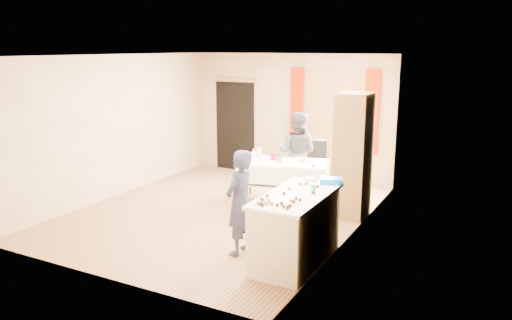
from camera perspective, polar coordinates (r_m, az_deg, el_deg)
The scene contains 29 objects.
floor at distance 8.50m, azimuth -3.97°, elevation -6.02°, with size 4.50×5.50×0.02m, color #9E7047.
ceiling at distance 8.05m, azimuth -4.27°, elevation 11.92°, with size 4.50×5.50×0.02m, color white.
wall_back at distance 10.59m, azimuth 3.79°, elevation 5.04°, with size 4.50×0.02×2.60m, color tan.
wall_front at distance 6.06m, azimuth -17.97°, elevation -1.50°, with size 4.50×0.02×2.60m, color tan.
wall_left at distance 9.55m, azimuth -15.76°, elevation 3.72°, with size 0.02×5.50×2.60m, color tan.
wall_right at distance 7.26m, azimuth 11.24°, elevation 1.20°, with size 0.02×5.50×2.60m, color tan.
window_frame at distance 10.17m, azimuth 8.89°, elevation 5.72°, with size 1.32×0.06×1.52m, color olive.
window_pane at distance 10.15m, azimuth 8.87°, elevation 5.71°, with size 1.20×0.02×1.40m, color white.
curtain_left at distance 10.40m, azimuth 4.72°, elevation 5.99°, with size 0.28×0.06×1.65m, color #8E1B02.
curtain_right at distance 9.90m, azimuth 13.09°, elevation 5.35°, with size 0.28×0.06×1.65m, color #8E1B02.
doorway at distance 11.19m, azimuth -2.40°, elevation 3.92°, with size 0.95×0.04×2.00m, color black.
door_lintel at distance 11.05m, azimuth -2.53°, elevation 9.13°, with size 1.05×0.06×0.08m, color olive.
cabinet at distance 8.17m, azimuth 11.01°, elevation 0.45°, with size 0.50×0.60×2.03m, color brown.
counter at distance 6.49m, azimuth 4.60°, elevation -7.77°, with size 0.73×1.54×0.91m.
party_table at distance 8.92m, azimuth 3.13°, elevation -2.05°, with size 1.70×1.14×0.75m.
chair at distance 9.79m, azimuth 6.78°, elevation -1.74°, with size 0.49×0.49×0.96m.
girl at distance 6.64m, azimuth -1.86°, elevation -4.89°, with size 0.37×0.54×1.43m, color #222642.
woman at distance 9.46m, azimuth 4.72°, elevation 0.85°, with size 0.79×0.63×1.55m, color black.
soda_can at distance 6.39m, azimuth 6.56°, elevation -3.27°, with size 0.07×0.07×0.12m, color green.
mixing_bowl at distance 5.97m, azimuth 0.75°, elevation -4.73°, with size 0.21×0.21×0.05m, color white.
foam_block at distance 6.85m, azimuth 6.24°, elevation -2.33°, with size 0.15×0.10×0.08m, color white.
blue_basket at distance 6.88m, azimuth 8.59°, elevation -2.35°, with size 0.30×0.20×0.08m, color blue.
pitcher at distance 8.82m, azimuth 0.37°, elevation 0.57°, with size 0.11×0.11×0.22m, color silver.
cup_red at distance 8.94m, azimuth 2.01°, elevation 0.35°, with size 0.13×0.13×0.10m, color red.
cup_rainbow at distance 8.70m, azimuth 2.67°, elevation 0.04°, with size 0.17×0.17×0.12m, color red.
small_bowl at distance 8.90m, azimuth 5.28°, elevation 0.09°, with size 0.18×0.18×0.06m, color white.
pastry_tray at distance 8.67m, azimuth 6.11°, elevation -0.39°, with size 0.28×0.20×0.02m, color white.
bottle at distance 9.13m, azimuth -0.30°, elevation 0.78°, with size 0.07×0.08×0.15m, color white.
cake_balls at distance 6.13m, azimuth 3.43°, elevation -4.31°, with size 0.50×1.13×0.04m.
Camera 1 is at (4.25, -6.83, 2.74)m, focal length 35.00 mm.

